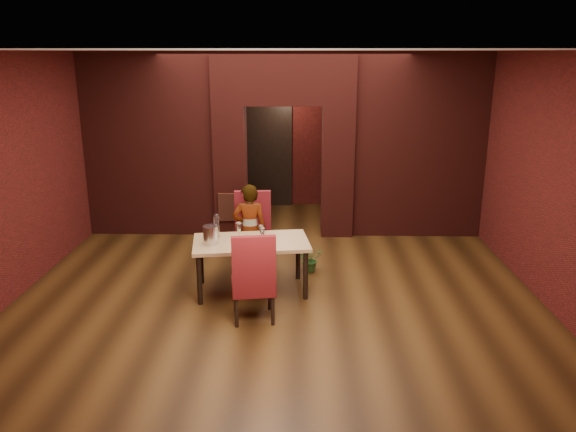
% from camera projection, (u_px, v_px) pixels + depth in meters
% --- Properties ---
extents(floor, '(8.00, 8.00, 0.00)m').
position_uv_depth(floor, '(280.00, 273.00, 8.38)').
color(floor, '#482C12').
rests_on(floor, ground).
extents(ceiling, '(7.00, 8.00, 0.04)m').
position_uv_depth(ceiling, '(279.00, 50.00, 7.48)').
color(ceiling, silver).
rests_on(ceiling, ground).
extents(wall_back, '(7.00, 0.04, 3.20)m').
position_uv_depth(wall_back, '(287.00, 130.00, 11.77)').
color(wall_back, maroon).
rests_on(wall_back, ground).
extents(wall_front, '(7.00, 0.04, 3.20)m').
position_uv_depth(wall_front, '(259.00, 277.00, 4.09)').
color(wall_front, maroon).
rests_on(wall_front, ground).
extents(wall_left, '(0.04, 8.00, 3.20)m').
position_uv_depth(wall_left, '(35.00, 167.00, 8.01)').
color(wall_left, maroon).
rests_on(wall_left, ground).
extents(wall_right, '(0.04, 8.00, 3.20)m').
position_uv_depth(wall_right, '(529.00, 169.00, 7.85)').
color(wall_right, maroon).
rests_on(wall_right, ground).
extents(pillar_left, '(0.55, 0.55, 2.30)m').
position_uv_depth(pillar_left, '(231.00, 170.00, 10.00)').
color(pillar_left, maroon).
rests_on(pillar_left, ground).
extents(pillar_right, '(0.55, 0.55, 2.30)m').
position_uv_depth(pillar_right, '(337.00, 171.00, 9.96)').
color(pillar_right, maroon).
rests_on(pillar_right, ground).
extents(lintel, '(2.45, 0.55, 0.90)m').
position_uv_depth(lintel, '(284.00, 78.00, 9.53)').
color(lintel, maroon).
rests_on(lintel, ground).
extents(wing_wall_left, '(2.28, 0.35, 3.20)m').
position_uv_depth(wing_wall_left, '(150.00, 145.00, 9.90)').
color(wing_wall_left, maroon).
rests_on(wing_wall_left, ground).
extents(wing_wall_right, '(2.28, 0.35, 3.20)m').
position_uv_depth(wing_wall_right, '(419.00, 146.00, 9.80)').
color(wing_wall_right, maroon).
rests_on(wing_wall_right, ground).
extents(vent_panel, '(0.40, 0.03, 0.50)m').
position_uv_depth(vent_panel, '(230.00, 207.00, 9.88)').
color(vent_panel, '#AA4B31').
rests_on(vent_panel, ground).
extents(rear_door, '(0.90, 0.08, 2.10)m').
position_uv_depth(rear_door, '(268.00, 157.00, 11.87)').
color(rear_door, black).
rests_on(rear_door, ground).
extents(rear_door_frame, '(1.02, 0.04, 2.22)m').
position_uv_depth(rear_door_frame, '(268.00, 157.00, 11.84)').
color(rear_door_frame, black).
rests_on(rear_door_frame, ground).
extents(dining_table, '(1.66, 1.08, 0.72)m').
position_uv_depth(dining_table, '(251.00, 266.00, 7.68)').
color(dining_table, tan).
rests_on(dining_table, ground).
extents(chair_far, '(0.58, 0.58, 1.19)m').
position_uv_depth(chair_far, '(253.00, 234.00, 8.29)').
color(chair_far, maroon).
rests_on(chair_far, ground).
extents(chair_near, '(0.59, 0.59, 1.14)m').
position_uv_depth(chair_near, '(253.00, 275.00, 6.82)').
color(chair_near, maroon).
rests_on(chair_near, ground).
extents(person_seated, '(0.52, 0.36, 1.37)m').
position_uv_depth(person_seated, '(250.00, 230.00, 8.18)').
color(person_seated, silver).
rests_on(person_seated, ground).
extents(wine_glass_a, '(0.09, 0.09, 0.22)m').
position_uv_depth(wine_glass_a, '(239.00, 231.00, 7.65)').
color(wine_glass_a, silver).
rests_on(wine_glass_a, dining_table).
extents(wine_glass_b, '(0.08, 0.08, 0.19)m').
position_uv_depth(wine_glass_b, '(261.00, 232.00, 7.65)').
color(wine_glass_b, silver).
rests_on(wine_glass_b, dining_table).
extents(wine_glass_c, '(0.08, 0.08, 0.20)m').
position_uv_depth(wine_glass_c, '(262.00, 235.00, 7.51)').
color(wine_glass_c, white).
rests_on(wine_glass_c, dining_table).
extents(tasting_sheet, '(0.28, 0.22, 0.00)m').
position_uv_depth(tasting_sheet, '(242.00, 245.00, 7.41)').
color(tasting_sheet, white).
rests_on(tasting_sheet, dining_table).
extents(wine_bucket, '(0.20, 0.20, 0.25)m').
position_uv_depth(wine_bucket, '(211.00, 235.00, 7.43)').
color(wine_bucket, silver).
rests_on(wine_bucket, dining_table).
extents(water_bottle, '(0.08, 0.08, 0.33)m').
position_uv_depth(water_bottle, '(217.00, 225.00, 7.71)').
color(water_bottle, white).
rests_on(water_bottle, dining_table).
extents(potted_plant, '(0.42, 0.39, 0.39)m').
position_uv_depth(potted_plant, '(310.00, 259.00, 8.42)').
color(potted_plant, '#2F6327').
rests_on(potted_plant, ground).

